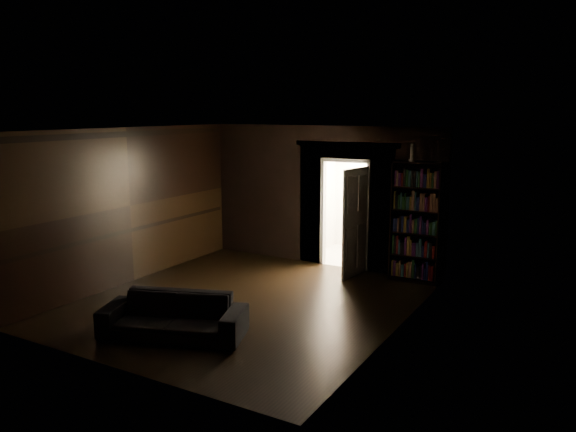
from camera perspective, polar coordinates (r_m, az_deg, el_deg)
ground at (r=9.29m, az=-4.25°, el=-8.79°), size 5.50×5.50×0.00m
room_walls at (r=9.77m, az=-0.92°, el=2.39°), size 5.02×5.61×2.84m
kitchen_alcove at (r=12.11m, az=7.96°, el=1.64°), size 2.20×1.80×2.60m
sofa at (r=8.04m, az=-11.59°, el=-9.27°), size 2.15×1.48×0.76m
bookshelf at (r=10.41m, az=12.88°, el=-0.62°), size 0.95×0.53×2.20m
refrigerator at (r=12.23m, az=9.27°, el=-0.13°), size 0.95×0.91×1.65m
door at (r=10.56m, az=6.85°, el=-0.68°), size 0.16×0.85×2.05m
figurine at (r=10.23m, az=12.50°, el=6.34°), size 0.12×0.12×0.32m
bottles at (r=11.99m, az=9.03°, el=4.34°), size 0.71×0.20×0.29m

